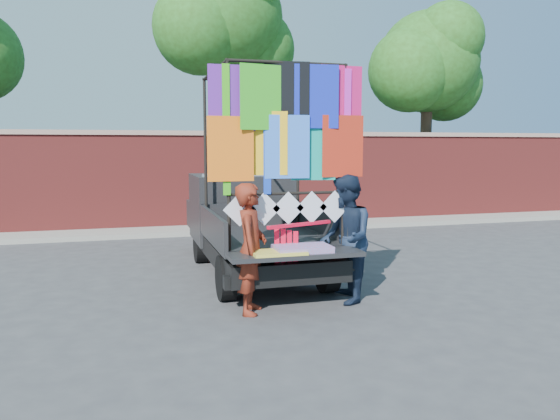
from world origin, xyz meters
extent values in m
plane|color=#38383A|center=(0.00, 0.00, 0.00)|extent=(90.00, 90.00, 0.00)
cube|color=maroon|center=(0.00, 7.00, 1.25)|extent=(30.00, 0.35, 2.50)
cube|color=#A08070|center=(0.00, 7.00, 2.55)|extent=(30.00, 0.45, 0.12)
cube|color=gray|center=(0.00, 6.30, 0.06)|extent=(30.00, 1.20, 0.12)
cylinder|color=#38281C|center=(1.00, 8.20, 2.73)|extent=(0.36, 0.36, 5.46)
sphere|color=#274F16|center=(1.00, 8.20, 5.85)|extent=(3.20, 3.20, 3.20)
sphere|color=#274F16|center=(1.90, 8.60, 5.07)|extent=(2.40, 2.40, 2.40)
sphere|color=#274F16|center=(0.20, 7.90, 5.46)|extent=(2.60, 2.60, 2.60)
cylinder|color=#38281C|center=(7.50, 8.20, 2.27)|extent=(0.36, 0.36, 4.55)
sphere|color=#274F16|center=(7.50, 8.20, 4.88)|extent=(3.20, 3.20, 3.20)
sphere|color=#274F16|center=(8.40, 8.60, 4.23)|extent=(2.40, 2.40, 2.40)
sphere|color=#274F16|center=(6.70, 7.90, 4.55)|extent=(2.60, 2.60, 2.60)
sphere|color=#274F16|center=(7.80, 7.60, 5.52)|extent=(2.20, 2.20, 2.20)
cylinder|color=black|center=(-0.58, 2.64, 0.33)|extent=(0.22, 0.66, 0.66)
cylinder|color=black|center=(-0.58, -0.04, 0.33)|extent=(0.22, 0.66, 0.66)
cylinder|color=black|center=(0.98, 2.64, 0.33)|extent=(0.22, 0.66, 0.66)
cylinder|color=black|center=(0.98, -0.04, 0.33)|extent=(0.22, 0.66, 0.66)
cube|color=black|center=(0.20, 1.25, 0.50)|extent=(1.69, 4.18, 0.30)
cube|color=black|center=(0.20, 0.51, 0.78)|extent=(1.79, 2.29, 0.10)
cube|color=black|center=(-0.67, 0.51, 0.99)|extent=(0.06, 2.29, 0.45)
cube|color=black|center=(1.08, 0.51, 0.99)|extent=(0.06, 2.29, 0.45)
cube|color=black|center=(0.20, 1.63, 0.99)|extent=(1.79, 0.06, 0.45)
cube|color=black|center=(0.20, 2.59, 1.04)|extent=(1.79, 1.59, 1.24)
cube|color=#8C9EAD|center=(0.20, 2.15, 1.44)|extent=(1.59, 0.06, 0.55)
cube|color=#8C9EAD|center=(0.20, 3.34, 1.24)|extent=(1.59, 0.10, 0.70)
cube|color=black|center=(0.20, 3.69, 0.80)|extent=(1.74, 0.89, 0.55)
cube|color=black|center=(0.20, -0.89, 0.80)|extent=(1.79, 0.55, 0.06)
cube|color=black|center=(0.20, -0.66, 0.42)|extent=(1.84, 0.15, 0.18)
cylinder|color=black|center=(-0.61, -0.54, 2.07)|extent=(0.05, 0.05, 2.49)
cylinder|color=black|center=(-0.61, 1.55, 2.07)|extent=(0.05, 0.05, 2.49)
cylinder|color=black|center=(1.02, -0.54, 2.07)|extent=(0.05, 0.05, 2.49)
cylinder|color=black|center=(1.02, 1.55, 2.07)|extent=(0.05, 0.05, 2.49)
cylinder|color=black|center=(0.20, -0.54, 3.31)|extent=(1.69, 0.04, 0.04)
cylinder|color=black|center=(0.20, 1.55, 3.31)|extent=(1.69, 0.04, 0.04)
cylinder|color=black|center=(-0.61, 0.51, 3.31)|extent=(0.04, 2.14, 0.04)
cylinder|color=black|center=(1.02, 0.51, 3.31)|extent=(0.04, 2.14, 0.04)
cylinder|color=black|center=(0.20, -0.54, 1.57)|extent=(1.69, 0.04, 0.04)
cube|color=#6621A6|center=(-0.55, -0.56, 2.86)|extent=(0.62, 0.01, 0.85)
cube|color=green|center=(-0.17, -0.60, 2.86)|extent=(0.62, 0.01, 0.85)
cube|color=black|center=(0.20, -0.56, 2.86)|extent=(0.62, 0.01, 0.85)
cube|color=#1528C4|center=(0.57, -0.60, 2.86)|extent=(0.62, 0.01, 0.85)
cube|color=#D21764|center=(0.95, -0.56, 2.86)|extent=(0.62, 0.01, 0.85)
cube|color=orange|center=(-0.55, -0.60, 2.22)|extent=(0.62, 0.01, 0.85)
cube|color=yellow|center=(-0.17, -0.56, 2.22)|extent=(0.62, 0.01, 0.85)
cube|color=#3578FF|center=(0.20, -0.60, 2.22)|extent=(0.62, 0.01, 0.85)
cube|color=#0BA28F|center=(0.57, -0.56, 2.22)|extent=(0.62, 0.01, 0.85)
cube|color=red|center=(0.95, -0.60, 2.22)|extent=(0.62, 0.01, 0.85)
cube|color=#3ABD17|center=(-0.64, -0.58, 2.42)|extent=(0.10, 0.01, 1.69)
cube|color=#E125CA|center=(1.05, -0.58, 2.42)|extent=(0.10, 0.01, 1.69)
cube|color=blue|center=(-0.10, -0.58, 2.42)|extent=(0.10, 0.01, 1.69)
cube|color=silver|center=(-0.48, -0.57, 1.37)|extent=(0.45, 0.01, 0.45)
cube|color=silver|center=(-0.14, -0.57, 1.37)|extent=(0.45, 0.01, 0.45)
cube|color=silver|center=(0.20, -0.57, 1.37)|extent=(0.45, 0.01, 0.45)
cube|color=silver|center=(0.54, -0.57, 1.37)|extent=(0.45, 0.01, 0.45)
cube|color=silver|center=(0.88, -0.57, 1.37)|extent=(0.45, 0.01, 0.45)
cube|color=#EC3456|center=(0.30, -0.89, 0.86)|extent=(0.75, 0.45, 0.08)
cube|color=#DDCF45|center=(-0.05, -0.96, 0.85)|extent=(0.70, 0.40, 0.04)
imported|color=maroon|center=(-0.36, -0.71, 0.87)|extent=(0.61, 0.74, 1.73)
imported|color=#162137|center=(1.04, -0.58, 0.91)|extent=(0.85, 1.00, 1.82)
cube|color=#FB0D2C|center=(0.34, -0.64, 1.15)|extent=(1.01, 0.39, 0.04)
cube|color=#FB0D2C|center=(0.01, -0.66, 0.82)|extent=(0.07, 0.02, 0.61)
cube|color=#FB0D2C|center=(0.10, -0.66, 0.80)|extent=(0.07, 0.02, 0.61)
cube|color=#FB0D2C|center=(0.19, -0.66, 0.78)|extent=(0.07, 0.02, 0.61)
cube|color=#FB0D2C|center=(0.28, -0.66, 0.76)|extent=(0.07, 0.02, 0.61)
camera|label=1|loc=(-1.93, -7.63, 2.22)|focal=35.00mm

